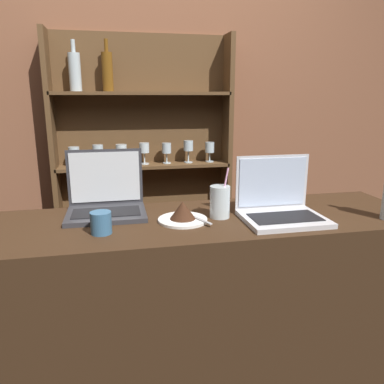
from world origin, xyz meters
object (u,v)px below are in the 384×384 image
at_px(laptop_near, 106,200).
at_px(laptop_far, 279,206).
at_px(water_glass, 220,202).
at_px(cake_plate, 183,214).
at_px(coffee_cup, 101,223).

relative_size(laptop_near, laptop_far, 1.01).
bearing_deg(laptop_far, water_glass, 166.08).
relative_size(cake_plate, water_glass, 0.96).
relative_size(laptop_far, coffee_cup, 3.95).
xyz_separation_m(laptop_near, coffee_cup, (-0.01, -0.24, -0.02)).
relative_size(laptop_near, water_glass, 1.57).
relative_size(laptop_far, water_glass, 1.55).
distance_m(cake_plate, water_glass, 0.15).
bearing_deg(water_glass, laptop_far, -13.92).
bearing_deg(cake_plate, coffee_cup, -166.34).
height_order(cake_plate, coffee_cup, same).
distance_m(laptop_near, water_glass, 0.45).
xyz_separation_m(cake_plate, water_glass, (0.15, 0.02, 0.03)).
relative_size(water_glass, coffee_cup, 2.54).
distance_m(laptop_far, cake_plate, 0.37).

